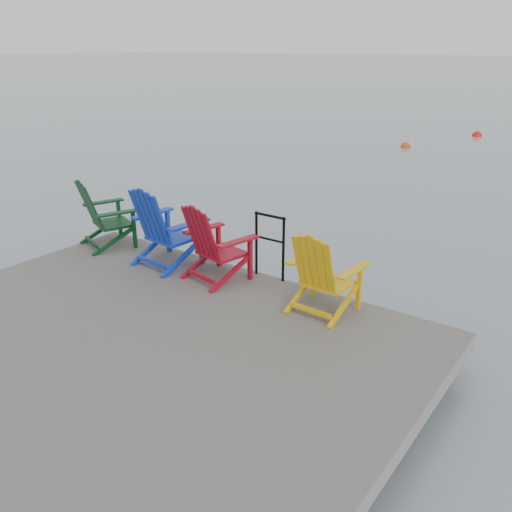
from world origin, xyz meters
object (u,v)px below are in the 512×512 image
Objects in this scene: chair_green at (104,213)px; chair_blue at (164,226)px; handrail at (270,240)px; chair_yellow at (322,272)px; chair_red at (214,242)px; buoy_b at (406,147)px; buoy_a at (477,136)px.

chair_blue is (1.32, -0.02, 0.05)m from chair_green.
chair_blue is at bearing -161.26° from handrail.
chair_red is at bearing -177.71° from chair_yellow.
chair_red is at bearing 5.84° from chair_blue.
buoy_b is at bearing 103.63° from handrail.
buoy_a is at bearing 105.52° from chair_red.
chair_red reaches higher than buoy_b.
handrail is at bearing 157.98° from chair_yellow.
buoy_b is at bearing 113.34° from chair_green.
chair_green is at bearing -170.27° from handrail.
chair_red is at bearing -139.47° from handrail.
chair_green is at bearing -177.88° from chair_yellow.
handrail is 0.75m from chair_red.
chair_yellow reaches higher than buoy_b.
chair_blue is at bearing -88.72° from buoy_a.
handrail is at bearing -83.93° from buoy_a.
chair_blue reaches higher than chair_red.
chair_green reaches higher than chair_yellow.
handrail is at bearing -76.37° from buoy_b.
chair_blue is 3.11× the size of buoy_b.
chair_red is (0.91, 0.01, -0.05)m from chair_blue.
chair_green is at bearing -176.01° from chair_blue.
chair_yellow is (3.88, -0.00, -0.03)m from chair_green.
handrail reaches higher than buoy_b.
chair_blue is 2.56m from chair_yellow.
chair_blue is 18.26m from buoy_a.
handrail is 0.89× the size of chair_yellow.
chair_blue reaches higher than chair_green.
handrail is 2.42× the size of buoy_b.
chair_green is 18.26m from buoy_a.
handrail is 1.56m from chair_blue.
chair_yellow is at bearing 11.52° from chair_red.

